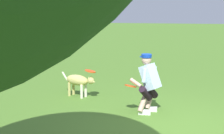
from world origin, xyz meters
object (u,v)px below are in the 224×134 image
at_px(person, 149,82).
at_px(frisbee_flying, 90,71).
at_px(frisbee_held, 131,86).
at_px(dog, 79,81).

distance_m(person, frisbee_flying, 1.74).
xyz_separation_m(person, frisbee_flying, (1.47, -0.93, 0.01)).
relative_size(frisbee_flying, frisbee_held, 1.04).
bearing_deg(dog, person, -4.80).
distance_m(dog, frisbee_flying, 0.48).
xyz_separation_m(dog, frisbee_held, (-1.42, 1.16, 0.21)).
bearing_deg(person, frisbee_held, 38.35).
height_order(dog, frisbee_flying, frisbee_flying).
height_order(person, frisbee_held, person).
bearing_deg(frisbee_flying, person, 147.68).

